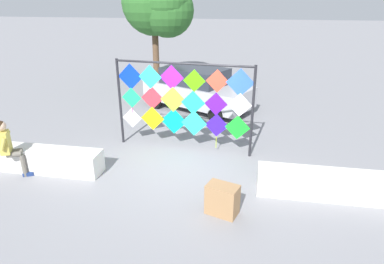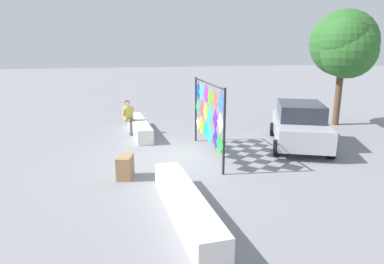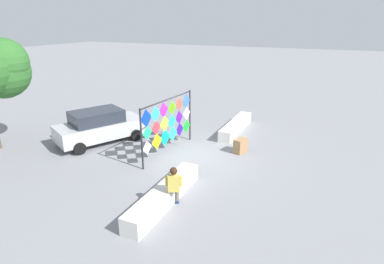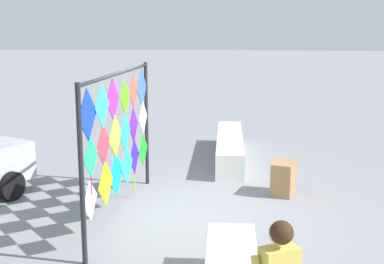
{
  "view_description": "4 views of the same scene",
  "coord_description": "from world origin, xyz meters",
  "px_view_note": "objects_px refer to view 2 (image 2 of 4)",
  "views": [
    {
      "loc": [
        1.54,
        -7.1,
        3.98
      ],
      "look_at": [
        0.15,
        0.75,
        0.73
      ],
      "focal_mm": 31.08,
      "sensor_mm": 36.0,
      "label": 1
    },
    {
      "loc": [
        9.98,
        -2.21,
        3.42
      ],
      "look_at": [
        -0.36,
        0.76,
        0.78
      ],
      "focal_mm": 31.3,
      "sensor_mm": 36.0,
      "label": 2
    },
    {
      "loc": [
        -11.15,
        -4.94,
        5.45
      ],
      "look_at": [
        -0.05,
        0.19,
        1.08
      ],
      "focal_mm": 29.07,
      "sensor_mm": 36.0,
      "label": 3
    },
    {
      "loc": [
        -8.45,
        -0.49,
        3.15
      ],
      "look_at": [
        0.28,
        0.1,
        1.36
      ],
      "focal_mm": 48.97,
      "sensor_mm": 36.0,
      "label": 4
    }
  ],
  "objects_px": {
    "seated_vendor": "(129,115)",
    "tree_far_right": "(345,45)",
    "cardboard_box_large": "(125,167)",
    "kite_display_rack": "(208,112)",
    "parked_car": "(300,124)"
  },
  "relations": [
    {
      "from": "cardboard_box_large",
      "to": "tree_far_right",
      "type": "relative_size",
      "value": 0.12
    },
    {
      "from": "kite_display_rack",
      "to": "parked_car",
      "type": "distance_m",
      "value": 3.68
    },
    {
      "from": "parked_car",
      "to": "seated_vendor",
      "type": "bearing_deg",
      "value": -120.8
    },
    {
      "from": "kite_display_rack",
      "to": "cardboard_box_large",
      "type": "bearing_deg",
      "value": -64.71
    },
    {
      "from": "cardboard_box_large",
      "to": "tree_far_right",
      "type": "xyz_separation_m",
      "value": [
        -3.84,
        9.97,
        3.32
      ]
    },
    {
      "from": "kite_display_rack",
      "to": "seated_vendor",
      "type": "height_order",
      "value": "kite_display_rack"
    },
    {
      "from": "kite_display_rack",
      "to": "seated_vendor",
      "type": "xyz_separation_m",
      "value": [
        -3.67,
        -2.2,
        -0.66
      ]
    },
    {
      "from": "cardboard_box_large",
      "to": "tree_far_right",
      "type": "bearing_deg",
      "value": 111.05
    },
    {
      "from": "tree_far_right",
      "to": "kite_display_rack",
      "type": "bearing_deg",
      "value": -70.69
    },
    {
      "from": "seated_vendor",
      "to": "tree_far_right",
      "type": "bearing_deg",
      "value": 82.89
    },
    {
      "from": "kite_display_rack",
      "to": "seated_vendor",
      "type": "bearing_deg",
      "value": -149.07
    },
    {
      "from": "kite_display_rack",
      "to": "cardboard_box_large",
      "type": "xyz_separation_m",
      "value": [
        1.33,
        -2.82,
        -1.17
      ]
    },
    {
      "from": "seated_vendor",
      "to": "parked_car",
      "type": "bearing_deg",
      "value": 59.2
    },
    {
      "from": "cardboard_box_large",
      "to": "parked_car",
      "type": "bearing_deg",
      "value": 103.48
    },
    {
      "from": "seated_vendor",
      "to": "cardboard_box_large",
      "type": "relative_size",
      "value": 2.25
    }
  ]
}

